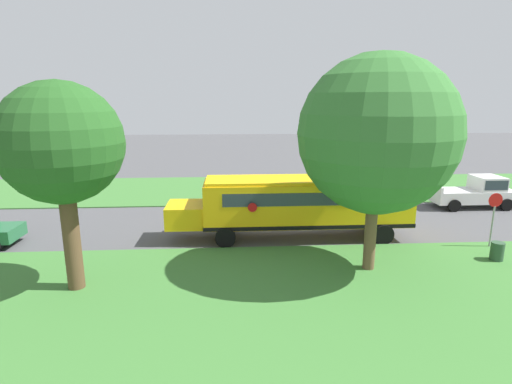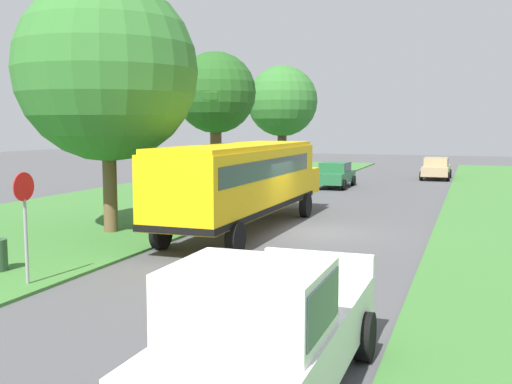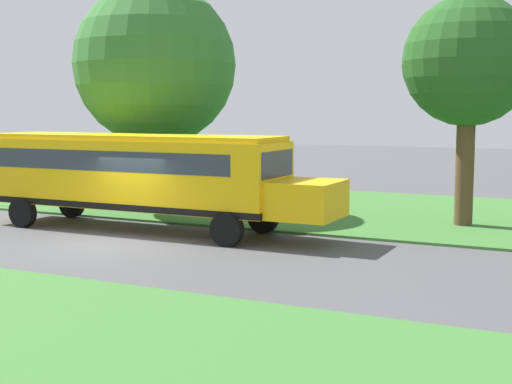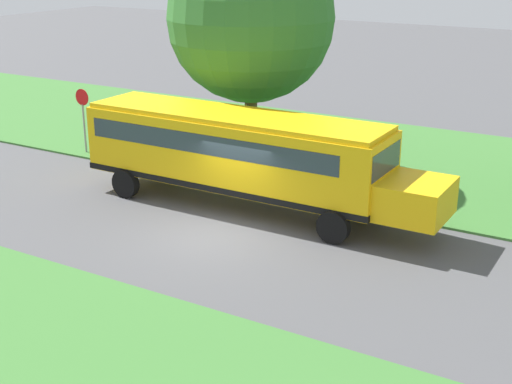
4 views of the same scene
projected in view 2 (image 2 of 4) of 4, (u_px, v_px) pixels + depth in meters
The scene contains 10 objects.
ground_plane at pixel (315, 232), 21.59m from camera, with size 120.00×120.00×0.00m, color #4C4C4F.
grass_verge at pixel (82, 217), 24.97m from camera, with size 12.00×80.00×0.08m, color #3D7533.
school_bus at pixel (244, 178), 21.69m from camera, with size 2.84×12.42×3.16m.
car_green_nearest at pixel (335, 173), 37.24m from camera, with size 2.02×4.40×1.56m.
car_tan_middle at pixel (436, 167), 42.87m from camera, with size 2.02×4.40×1.56m.
pickup_truck at pixel (266, 329), 8.12m from camera, with size 2.28×5.40×2.10m.
oak_tree_beside_bus at pixel (106, 68), 20.55m from camera, with size 6.31×6.31×8.88m.
oak_tree_roadside_mid at pixel (215, 94), 31.84m from camera, with size 4.34×4.34×7.76m.
oak_tree_far_end at pixel (283, 102), 40.00m from camera, with size 4.71×4.71×7.82m.
stop_sign at pixel (25, 215), 14.06m from camera, with size 0.08×0.68×2.74m.
Camera 2 is at (5.26, -20.74, 3.82)m, focal length 42.00 mm.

